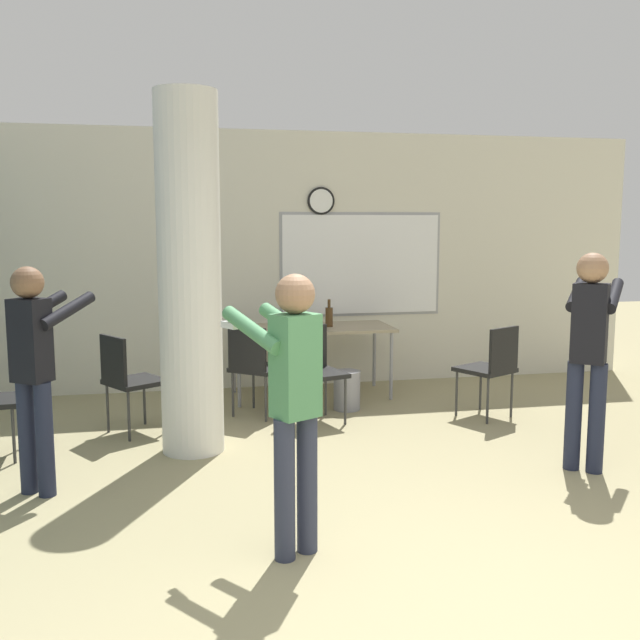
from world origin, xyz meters
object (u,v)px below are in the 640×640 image
Objects in this scene: bottle_on_table at (329,316)px; person_playing_front at (293,392)px; chair_mid_room at (491,364)px; chair_near_pillar at (128,376)px; person_watching_back at (34,362)px; chair_table_left at (255,363)px; person_playing_side at (589,344)px; folding_table at (311,331)px; chair_table_front at (314,366)px.

person_playing_front is at bearing -105.39° from bottle_on_table.
chair_mid_room and chair_near_pillar have the same top height.
person_watching_back is 1.95m from person_playing_front.
chair_table_left is at bearing 167.05° from chair_mid_room.
person_playing_front is 2.49m from person_playing_side.
person_playing_side reaches higher than chair_table_left.
folding_table is at bearing 45.24° from person_watching_back.
person_watching_back is 3.86m from person_playing_side.
person_playing_side is at bearing -87.35° from chair_mid_room.
folding_table is at bearing 81.05° from chair_table_front.
person_playing_side is (2.21, -1.94, 0.43)m from chair_table_left.
folding_table is 1.09× the size of person_playing_front.
chair_mid_room and chair_table_front have the same top height.
person_playing_front is at bearing -158.71° from person_playing_side.
chair_near_pillar is at bearing 177.47° from chair_mid_room.
chair_table_left is at bearing 87.71° from person_playing_front.
chair_mid_room is (1.28, -1.17, -0.33)m from bottle_on_table.
chair_mid_room is at bearing -12.95° from chair_table_left.
chair_table_front is 0.54× the size of person_playing_side.
chair_table_front is 2.43m from person_playing_side.
person_playing_side is (2.32, 0.90, 0.03)m from person_playing_front.
chair_table_front is 2.59m from person_watching_back.
chair_near_pillar is at bearing 112.04° from person_playing_front.
person_playing_front is at bearing -133.76° from chair_mid_room.
chair_table_left is (-0.86, -0.68, -0.33)m from bottle_on_table.
bottle_on_table is at bearing 74.61° from person_playing_front.
person_watching_back reaches higher than folding_table.
bottle_on_table is at bearing -4.69° from folding_table.
chair_mid_room is at bearing 46.24° from person_playing_front.
person_playing_front reaches higher than bottle_on_table.
chair_near_pillar is at bearing 154.43° from person_playing_side.
folding_table is at bearing 77.59° from person_playing_front.
chair_table_front is at bearing 76.36° from person_playing_front.
chair_mid_room is at bearing -42.37° from bottle_on_table.
chair_table_front is (-1.62, 0.25, 0.00)m from chair_mid_room.
person_watching_back is (-3.78, -1.13, 0.39)m from chair_mid_room.
chair_near_pillar reaches higher than folding_table.
chair_table_left is 2.97m from person_playing_side.
person_playing_side reaches higher than chair_near_pillar.
chair_table_left is 0.57m from chair_table_front.
chair_table_left is 1.18m from chair_near_pillar.
bottle_on_table is 3.39m from person_watching_back.
person_playing_side is (1.54, -2.64, 0.25)m from folding_table.
bottle_on_table is 2.95m from person_playing_side.
person_playing_front is (1.01, -2.50, 0.40)m from chair_near_pillar.
person_watching_back reaches higher than chair_near_pillar.
chair_mid_room is at bearing -2.53° from chair_near_pillar.
bottle_on_table is 0.19× the size of person_playing_front.
person_watching_back reaches higher than chair_table_left.
chair_table_front is 0.57× the size of person_watching_back.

